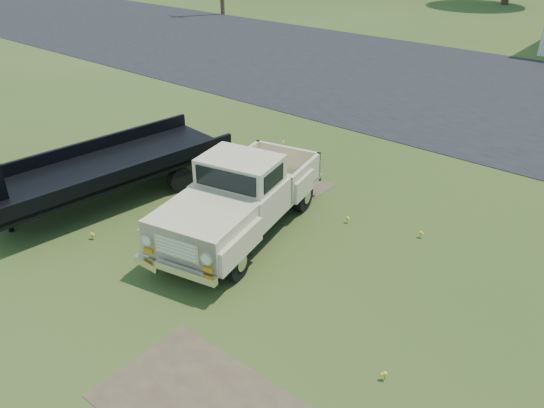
% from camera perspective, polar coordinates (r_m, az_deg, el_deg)
% --- Properties ---
extents(ground, '(140.00, 140.00, 0.00)m').
position_cam_1_polar(ground, '(10.72, -1.67, -7.40)').
color(ground, '#304516').
rests_on(ground, ground).
extents(asphalt_lot, '(90.00, 14.00, 0.02)m').
position_cam_1_polar(asphalt_lot, '(23.14, 23.72, 10.53)').
color(asphalt_lot, black).
rests_on(asphalt_lot, ground).
extents(dirt_patch_a, '(3.00, 2.00, 0.01)m').
position_cam_1_polar(dirt_patch_a, '(8.36, -7.63, -20.71)').
color(dirt_patch_a, '#4D3A29').
rests_on(dirt_patch_a, ground).
extents(dirt_patch_b, '(2.20, 1.60, 0.01)m').
position_cam_1_polar(dirt_patch_b, '(14.12, 1.40, 2.18)').
color(dirt_patch_b, '#4D3A29').
rests_on(dirt_patch_b, ground).
extents(vintage_pickup_truck, '(2.94, 5.35, 1.83)m').
position_cam_1_polar(vintage_pickup_truck, '(11.59, -3.32, 0.92)').
color(vintage_pickup_truck, tan).
rests_on(vintage_pickup_truck, ground).
extents(flatbed_trailer, '(3.08, 6.93, 1.83)m').
position_cam_1_polar(flatbed_trailer, '(13.77, -17.26, 4.29)').
color(flatbed_trailer, black).
rests_on(flatbed_trailer, ground).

